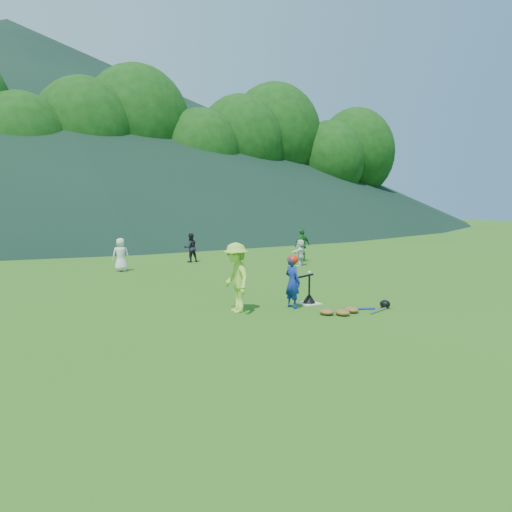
# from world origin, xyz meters

# --- Properties ---
(ground) EXTENTS (120.00, 120.00, 0.00)m
(ground) POSITION_xyz_m (0.00, 0.00, 0.00)
(ground) COLOR #2F6216
(ground) RESTS_ON ground
(home_plate) EXTENTS (0.45, 0.45, 0.02)m
(home_plate) POSITION_xyz_m (0.00, 0.00, 0.01)
(home_plate) COLOR silver
(home_plate) RESTS_ON ground
(baseball) EXTENTS (0.08, 0.08, 0.08)m
(baseball) POSITION_xyz_m (0.00, 0.00, 0.74)
(baseball) COLOR white
(baseball) RESTS_ON batting_tee
(batter_child) EXTENTS (0.34, 0.47, 1.17)m
(batter_child) POSITION_xyz_m (-0.60, -0.19, 0.58)
(batter_child) COLOR navy
(batter_child) RESTS_ON ground
(adult_coach) EXTENTS (0.65, 1.02, 1.50)m
(adult_coach) POSITION_xyz_m (-1.90, 0.05, 0.75)
(adult_coach) COLOR #A5E042
(adult_coach) RESTS_ON ground
(fielder_a) EXTENTS (0.62, 0.45, 1.16)m
(fielder_a) POSITION_xyz_m (-2.32, 7.87, 0.58)
(fielder_a) COLOR white
(fielder_a) RESTS_ON ground
(fielder_b) EXTENTS (0.59, 0.47, 1.17)m
(fielder_b) POSITION_xyz_m (0.85, 9.28, 0.59)
(fielder_b) COLOR black
(fielder_b) RESTS_ON ground
(fielder_c) EXTENTS (0.80, 0.39, 1.32)m
(fielder_c) POSITION_xyz_m (4.91, 7.28, 0.66)
(fielder_c) COLOR #1E6625
(fielder_c) RESTS_ON ground
(fielder_d) EXTENTS (0.97, 0.66, 1.00)m
(fielder_d) POSITION_xyz_m (3.98, 6.08, 0.50)
(fielder_d) COLOR white
(fielder_d) RESTS_ON ground
(batting_tee) EXTENTS (0.30, 0.30, 0.68)m
(batting_tee) POSITION_xyz_m (0.00, 0.00, 0.13)
(batting_tee) COLOR black
(batting_tee) RESTS_ON home_plate
(batter_gear) EXTENTS (0.73, 0.26, 0.53)m
(batter_gear) POSITION_xyz_m (-0.57, -0.19, 1.06)
(batter_gear) COLOR red
(batter_gear) RESTS_ON ground
(equipment_pile) EXTENTS (1.80, 0.66, 0.19)m
(equipment_pile) POSITION_xyz_m (0.23, -1.25, 0.07)
(equipment_pile) COLOR olive
(equipment_pile) RESTS_ON ground
(outfield_fence) EXTENTS (70.07, 0.08, 1.33)m
(outfield_fence) POSITION_xyz_m (0.00, 28.00, 0.70)
(outfield_fence) COLOR gray
(outfield_fence) RESTS_ON ground
(tree_line) EXTENTS (70.04, 11.40, 14.82)m
(tree_line) POSITION_xyz_m (0.20, 33.83, 8.21)
(tree_line) COLOR #382314
(tree_line) RESTS_ON ground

